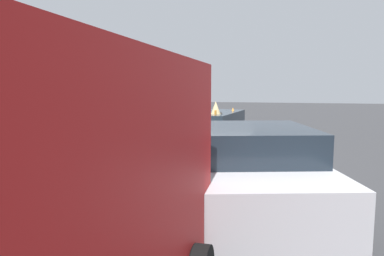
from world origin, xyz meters
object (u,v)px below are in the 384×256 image
art_car_decorated (204,136)px  parked_sedan_far_left (6,116)px  parked_sedan_behind_left (141,112)px  parked_sedan_near_left (251,170)px

art_car_decorated → parked_sedan_far_left: (3.98, 9.11, 0.02)m
art_car_decorated → parked_sedan_behind_left: 7.86m
parked_sedan_near_left → parked_sedan_far_left: bearing=40.2°
art_car_decorated → parked_sedan_behind_left: size_ratio=1.03×
parked_sedan_far_left → parked_sedan_near_left: (-7.72, -10.50, 0.02)m
parked_sedan_far_left → parked_sedan_near_left: size_ratio=0.95×
parked_sedan_near_left → parked_sedan_behind_left: bearing=14.3°
parked_sedan_behind_left → art_car_decorated: bearing=40.2°
art_car_decorated → parked_sedan_far_left: bearing=-103.8°
art_car_decorated → parked_sedan_far_left: size_ratio=1.14×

